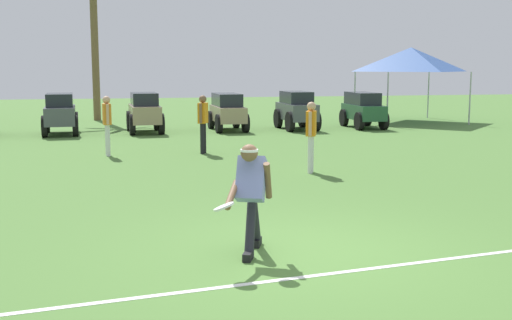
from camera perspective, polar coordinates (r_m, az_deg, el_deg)
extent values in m
plane|color=#4E7A36|center=(8.18, 4.35, -8.23)|extent=(80.00, 80.00, 0.00)
cube|color=white|center=(7.40, 6.28, -10.04)|extent=(19.27, 2.86, 0.01)
cylinder|color=#23232D|center=(7.93, -0.50, -6.05)|extent=(0.24, 0.37, 0.72)
cube|color=black|center=(7.86, -0.70, -8.52)|extent=(0.19, 0.28, 0.10)
cylinder|color=#23232D|center=(8.23, -0.11, -5.52)|extent=(0.27, 0.45, 0.69)
cube|color=black|center=(8.45, 0.06, -7.32)|extent=(0.19, 0.28, 0.10)
cube|color=#7A84C6|center=(7.84, -0.45, -1.70)|extent=(0.47, 0.51, 0.57)
sphere|color=brown|center=(7.68, -0.60, 0.64)|extent=(0.27, 0.27, 0.21)
cylinder|color=white|center=(7.67, -0.60, 0.86)|extent=(0.28, 0.28, 0.03)
cylinder|color=brown|center=(7.63, -2.15, -3.08)|extent=(0.29, 0.56, 0.27)
cylinder|color=brown|center=(7.86, 1.05, -1.84)|extent=(0.18, 0.29, 0.49)
cylinder|color=white|center=(7.31, -2.88, -4.16)|extent=(0.31, 0.32, 0.11)
cylinder|color=silver|center=(17.12, -13.02, 1.70)|extent=(0.12, 0.12, 0.82)
cylinder|color=silver|center=(17.30, -13.07, 1.77)|extent=(0.12, 0.12, 0.82)
cube|color=orange|center=(17.15, -13.12, 3.99)|extent=(0.24, 0.36, 0.54)
cylinder|color=tan|center=(16.94, -13.05, 3.98)|extent=(0.08, 0.08, 0.52)
cylinder|color=tan|center=(17.35, -13.19, 4.07)|extent=(0.08, 0.08, 0.52)
sphere|color=tan|center=(17.12, -13.16, 5.23)|extent=(0.22, 0.22, 0.20)
cylinder|color=silver|center=(14.04, 4.85, 0.47)|extent=(0.14, 0.14, 0.82)
cylinder|color=silver|center=(14.22, 4.93, 0.56)|extent=(0.14, 0.14, 0.82)
cube|color=orange|center=(14.06, 4.93, 3.26)|extent=(0.32, 0.39, 0.54)
cylinder|color=tan|center=(13.85, 4.84, 3.23)|extent=(0.09, 0.09, 0.52)
cylinder|color=tan|center=(14.26, 5.02, 3.38)|extent=(0.09, 0.09, 0.52)
sphere|color=tan|center=(14.03, 4.95, 4.77)|extent=(0.26, 0.26, 0.20)
cylinder|color=black|center=(17.14, -4.80, 1.90)|extent=(0.14, 0.14, 0.82)
cylinder|color=black|center=(17.31, -4.63, 1.96)|extent=(0.14, 0.14, 0.82)
cube|color=orange|center=(17.16, -4.74, 4.19)|extent=(0.32, 0.39, 0.54)
cylinder|color=brown|center=(16.96, -4.94, 4.17)|extent=(0.09, 0.09, 0.52)
cylinder|color=brown|center=(17.36, -4.55, 4.27)|extent=(0.09, 0.09, 0.52)
sphere|color=brown|center=(17.14, -4.76, 5.42)|extent=(0.26, 0.26, 0.20)
cube|color=#474C51|center=(22.97, -17.01, 3.83)|extent=(1.10, 2.40, 0.60)
cube|color=#1E232B|center=(22.99, -17.06, 5.13)|extent=(0.94, 1.59, 0.44)
cylinder|color=black|center=(23.79, -18.10, 3.20)|extent=(0.22, 0.73, 0.72)
cylinder|color=black|center=(23.76, -15.74, 3.29)|extent=(0.22, 0.73, 0.72)
cylinder|color=black|center=(22.24, -18.29, 2.86)|extent=(0.22, 0.73, 0.72)
cylinder|color=black|center=(22.21, -15.76, 2.96)|extent=(0.22, 0.73, 0.72)
cube|color=#998466|center=(22.95, -9.87, 4.06)|extent=(1.07, 2.39, 0.60)
cube|color=#1E232B|center=(22.97, -9.91, 5.37)|extent=(0.92, 1.58, 0.44)
cylinder|color=black|center=(23.71, -11.19, 3.44)|extent=(0.21, 0.73, 0.72)
cylinder|color=black|center=(23.79, -8.83, 3.51)|extent=(0.21, 0.73, 0.72)
cylinder|color=black|center=(22.16, -10.95, 3.11)|extent=(0.21, 0.73, 0.72)
cylinder|color=black|center=(22.24, -8.42, 3.19)|extent=(0.21, 0.73, 0.72)
cube|color=#998466|center=(23.36, -2.53, 4.12)|extent=(1.01, 2.42, 0.55)
cube|color=#1E232B|center=(23.48, -2.61, 5.37)|extent=(0.88, 1.82, 0.46)
cylinder|color=black|center=(24.12, -4.02, 3.58)|extent=(0.19, 0.66, 0.66)
cylinder|color=black|center=(24.30, -1.78, 3.64)|extent=(0.19, 0.66, 0.66)
cylinder|color=black|center=(22.48, -3.32, 3.24)|extent=(0.19, 0.66, 0.66)
cylinder|color=black|center=(22.66, -0.93, 3.30)|extent=(0.19, 0.66, 0.66)
cube|color=#474C51|center=(23.77, 3.63, 4.32)|extent=(1.04, 2.38, 0.60)
cube|color=#1E232B|center=(23.78, 3.61, 5.57)|extent=(0.91, 1.57, 0.44)
cylinder|color=black|center=(24.39, 1.97, 3.72)|extent=(0.20, 0.72, 0.72)
cylinder|color=black|center=(24.68, 4.17, 3.76)|extent=(0.20, 0.72, 0.72)
cylinder|color=black|center=(22.90, 3.04, 3.41)|extent=(0.20, 0.72, 0.72)
cylinder|color=black|center=(23.21, 5.36, 3.45)|extent=(0.20, 0.72, 0.72)
cube|color=#235133|center=(24.67, 9.53, 4.24)|extent=(0.99, 2.41, 0.55)
cube|color=#1E232B|center=(24.78, 9.43, 5.43)|extent=(0.87, 1.81, 0.46)
cylinder|color=black|center=(25.31, 7.82, 3.75)|extent=(0.19, 0.66, 0.66)
cylinder|color=black|center=(25.64, 9.85, 3.77)|extent=(0.19, 0.66, 0.66)
cylinder|color=black|center=(23.74, 9.15, 3.42)|extent=(0.19, 0.66, 0.66)
cylinder|color=black|center=(24.10, 11.29, 3.44)|extent=(0.19, 0.66, 0.66)
cylinder|color=brown|center=(28.54, -14.12, 9.47)|extent=(0.31, 0.31, 6.01)
cylinder|color=#B2B5BA|center=(30.11, 15.07, 5.64)|extent=(0.06, 0.06, 2.10)
cylinder|color=#B2B5BA|center=(28.67, 8.77, 5.71)|extent=(0.06, 0.06, 2.10)
cylinder|color=#B2B5BA|center=(27.03, 18.49, 5.22)|extent=(0.06, 0.06, 2.10)
cylinder|color=#B2B5BA|center=(25.42, 11.61, 5.31)|extent=(0.06, 0.06, 2.10)
pyramid|color=#33569E|center=(27.72, 13.59, 8.68)|extent=(3.70, 3.70, 0.99)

